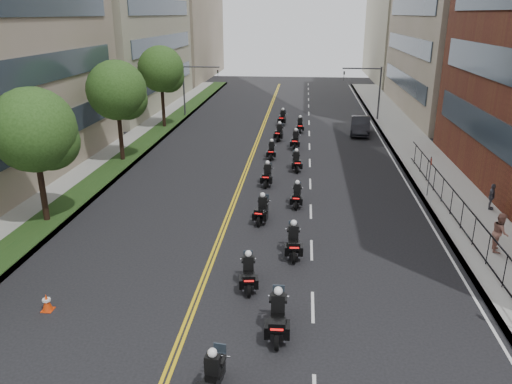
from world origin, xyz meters
TOP-DOWN VIEW (x-y plane):
  - sidewalk_right at (12.00, 25.00)m, footprint 4.00×90.00m
  - sidewalk_left at (-12.00, 25.00)m, footprint 4.00×90.00m
  - grass_strip at (-11.20, 25.00)m, footprint 2.00×90.00m
  - building_left_far at (-22.00, 78.00)m, footprint 16.00×28.00m
  - iron_fence at (11.00, 12.00)m, footprint 0.05×28.00m
  - street_trees at (-11.05, 18.61)m, footprint 4.40×38.40m
  - traffic_signal_right at (9.54, 42.00)m, footprint 4.09×0.20m
  - traffic_signal_left at (-9.54, 42.00)m, footprint 4.09×0.20m
  - motorcycle_0 at (0.17, -0.25)m, footprint 0.68×2.28m
  - motorcycle_1 at (1.92, 3.09)m, footprint 0.58×2.50m
  - motorcycle_2 at (0.54, 6.23)m, footprint 0.67×2.22m
  - motorcycle_3 at (2.32, 9.33)m, footprint 0.60×2.39m
  - motorcycle_4 at (0.51, 13.28)m, footprint 0.68×2.23m
  - motorcycle_5 at (2.37, 15.84)m, footprint 0.51×2.13m
  - motorcycle_6 at (0.33, 19.49)m, footprint 0.53×2.24m
  - motorcycle_7 at (2.19, 22.97)m, footprint 0.64×2.19m
  - motorcycle_8 at (0.18, 25.95)m, footprint 0.49×2.12m
  - motorcycle_9 at (2.00, 29.23)m, footprint 0.59×2.36m
  - motorcycle_10 at (0.48, 32.01)m, footprint 0.67×2.32m
  - motorcycle_11 at (2.30, 35.44)m, footprint 0.51×2.20m
  - motorcycle_12 at (0.47, 38.75)m, footprint 0.66×2.33m
  - parked_sedan at (8.00, 35.22)m, footprint 2.26×5.09m
  - pedestrian_b at (12.01, 10.51)m, footprint 0.90×1.06m
  - pedestrian_c at (13.50, 16.00)m, footprint 0.67×0.97m
  - traffic_cone at (-7.00, 3.79)m, footprint 0.42×0.42m

SIDE VIEW (x-z plane):
  - sidewalk_right at x=12.00m, z-range 0.00..0.15m
  - sidewalk_left at x=-12.00m, z-range 0.00..0.15m
  - grass_strip at x=-11.20m, z-range 0.15..0.19m
  - traffic_cone at x=-7.00m, z-range -0.01..0.70m
  - motorcycle_8 at x=0.18m, z-range -0.16..1.40m
  - motorcycle_5 at x=2.37m, z-range -0.16..1.41m
  - motorcycle_11 at x=2.30m, z-range -0.17..1.45m
  - motorcycle_7 at x=2.19m, z-range -0.17..1.45m
  - motorcycle_2 at x=0.54m, z-range -0.17..1.47m
  - motorcycle_4 at x=0.51m, z-range -0.17..1.48m
  - motorcycle_6 at x=0.33m, z-range -0.17..1.48m
  - motorcycle_0 at x=0.17m, z-range -0.18..1.51m
  - motorcycle_10 at x=0.48m, z-range -0.18..1.53m
  - motorcycle_12 at x=0.47m, z-range -0.18..1.54m
  - motorcycle_9 at x=2.00m, z-range -0.18..1.56m
  - motorcycle_3 at x=2.32m, z-range -0.19..1.58m
  - motorcycle_1 at x=1.92m, z-range -0.19..1.65m
  - parked_sedan at x=8.00m, z-range 0.00..1.63m
  - iron_fence at x=11.00m, z-range 0.15..1.65m
  - pedestrian_c at x=13.50m, z-range 0.15..1.68m
  - pedestrian_b at x=12.01m, z-range 0.15..2.04m
  - traffic_signal_right at x=9.54m, z-range 0.90..6.50m
  - traffic_signal_left at x=-9.54m, z-range 0.90..6.50m
  - street_trees at x=-11.05m, z-range 1.14..9.12m
  - building_left_far at x=-22.00m, z-range 0.00..26.00m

